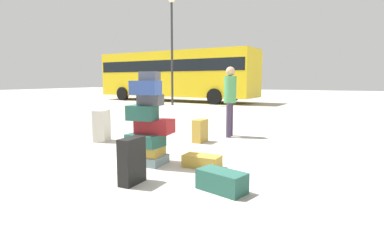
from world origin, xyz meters
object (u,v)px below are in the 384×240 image
person_bearded_onlooker (230,95)px  lamp_post (172,34)px  suitcase_teal_right_side (222,181)px  parked_bus (175,73)px  suitcase_cream_left_side (102,126)px  suitcase_tower (147,129)px  suitcase_tan_behind_tower (200,131)px  suitcase_tan_foreground_near (202,161)px  suitcase_black_upright_blue (132,161)px

person_bearded_onlooker → lamp_post: bearing=-149.0°
suitcase_teal_right_side → person_bearded_onlooker: size_ratio=0.36×
suitcase_teal_right_side → parked_bus: size_ratio=0.06×
suitcase_cream_left_side → parked_bus: size_ratio=0.06×
suitcase_tower → person_bearded_onlooker: bearing=82.0°
suitcase_tan_behind_tower → parked_bus: bearing=124.8°
suitcase_tan_foreground_near → person_bearded_onlooker: (-0.47, 2.70, 0.91)m
suitcase_teal_right_side → suitcase_cream_left_side: bearing=170.1°
suitcase_tan_foreground_near → suitcase_tan_behind_tower: bearing=115.8°
suitcase_teal_right_side → suitcase_tan_foreground_near: size_ratio=1.05×
suitcase_cream_left_side → parked_bus: bearing=92.7°
suitcase_tan_behind_tower → suitcase_black_upright_blue: 2.92m
suitcase_cream_left_side → person_bearded_onlooker: bearing=17.5°
suitcase_cream_left_side → parked_bus: (-4.96, 12.40, 1.48)m
suitcase_tan_behind_tower → suitcase_tan_foreground_near: size_ratio=0.87×
suitcase_tower → lamp_post: lamp_post is taller
suitcase_teal_right_side → suitcase_tan_foreground_near: (-0.65, 0.86, -0.03)m
suitcase_cream_left_side → lamp_post: 10.66m
suitcase_tan_foreground_near → person_bearded_onlooker: person_bearded_onlooker is taller
suitcase_teal_right_side → parked_bus: parked_bus is taller
parked_bus → lamp_post: bearing=-59.0°
suitcase_teal_right_side → suitcase_tan_behind_tower: bearing=136.3°
suitcase_tower → suitcase_black_upright_blue: bearing=-67.8°
suitcase_cream_left_side → person_bearded_onlooker: (2.41, 1.79, 0.66)m
suitcase_tan_behind_tower → lamp_post: size_ratio=0.09×
person_bearded_onlooker → parked_bus: bearing=-152.0°
suitcase_black_upright_blue → suitcase_tan_behind_tower: bearing=96.7°
person_bearded_onlooker → lamp_post: (-5.94, 7.66, 2.80)m
suitcase_tan_behind_tower → person_bearded_onlooker: (0.37, 0.93, 0.75)m
person_bearded_onlooker → suitcase_cream_left_side: bearing=-60.2°
suitcase_teal_right_side → suitcase_tower: bearing=174.1°
parked_bus → lamp_post: 3.83m
suitcase_tower → suitcase_tan_behind_tower: (0.05, 1.99, -0.33)m
suitcase_tan_foreground_near → lamp_post: lamp_post is taller
suitcase_tower → lamp_post: bearing=117.6°
suitcase_tan_foreground_near → suitcase_cream_left_side: bearing=163.0°
person_bearded_onlooker → suitcase_teal_right_side: bearing=10.7°
suitcase_black_upright_blue → suitcase_teal_right_side: bearing=12.9°
parked_bus → suitcase_teal_right_side: bearing=-54.0°
suitcase_cream_left_side → suitcase_tan_behind_tower: bearing=3.8°
suitcase_tower → person_bearded_onlooker: size_ratio=0.89×
suitcase_cream_left_side → suitcase_teal_right_side: size_ratio=1.15×
suitcase_tan_behind_tower → lamp_post: bearing=126.5°
suitcase_tan_foreground_near → suitcase_tower: bearing=-165.5°
person_bearded_onlooker → lamp_post: lamp_post is taller
suitcase_cream_left_side → parked_bus: parked_bus is taller
suitcase_tower → suitcase_cream_left_side: suitcase_tower is taller
suitcase_teal_right_side → lamp_post: bearing=139.0°
suitcase_teal_right_side → person_bearded_onlooker: bearing=124.3°
suitcase_tan_behind_tower → suitcase_teal_right_side: bearing=-57.0°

